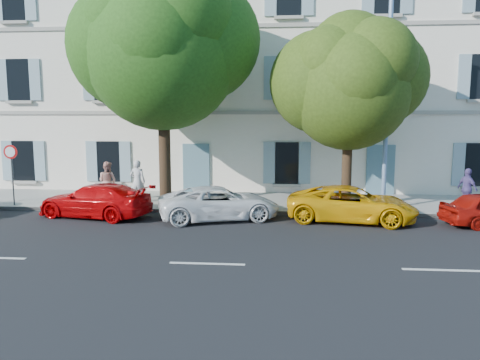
# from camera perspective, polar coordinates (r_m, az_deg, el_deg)

# --- Properties ---
(ground) EXTENTS (90.00, 90.00, 0.00)m
(ground) POSITION_cam_1_polar(r_m,az_deg,el_deg) (16.33, -1.83, -5.82)
(ground) COLOR black
(sidewalk) EXTENTS (36.00, 4.50, 0.15)m
(sidewalk) POSITION_cam_1_polar(r_m,az_deg,el_deg) (20.65, -0.38, -2.70)
(sidewalk) COLOR #A09E96
(sidewalk) RESTS_ON ground
(kerb) EXTENTS (36.00, 0.16, 0.16)m
(kerb) POSITION_cam_1_polar(r_m,az_deg,el_deg) (18.53, -1.00, -3.91)
(kerb) COLOR #9E998E
(kerb) RESTS_ON ground
(building) EXTENTS (28.00, 7.00, 12.00)m
(building) POSITION_cam_1_polar(r_m,az_deg,el_deg) (26.11, 0.81, 12.58)
(building) COLOR white
(building) RESTS_ON ground
(car_red_coupe) EXTENTS (4.74, 2.78, 1.29)m
(car_red_coupe) POSITION_cam_1_polar(r_m,az_deg,el_deg) (18.72, -17.25, -2.39)
(car_red_coupe) COLOR #C70508
(car_red_coupe) RESTS_ON ground
(car_white_coupe) EXTENTS (4.91, 3.33, 1.25)m
(car_white_coupe) POSITION_cam_1_polar(r_m,az_deg,el_deg) (17.48, -2.54, -2.82)
(car_white_coupe) COLOR white
(car_white_coupe) RESTS_ON ground
(car_yellow_supercar) EXTENTS (4.95, 2.87, 1.30)m
(car_yellow_supercar) POSITION_cam_1_polar(r_m,az_deg,el_deg) (17.64, 13.46, -2.85)
(car_yellow_supercar) COLOR #EBA609
(car_yellow_supercar) RESTS_ON ground
(tree_left) EXTENTS (6.19, 6.19, 9.60)m
(tree_left) POSITION_cam_1_polar(r_m,az_deg,el_deg) (19.68, -9.44, 14.96)
(tree_left) COLOR #3A2819
(tree_left) RESTS_ON sidewalk
(tree_right) EXTENTS (4.80, 4.80, 7.39)m
(tree_right) POSITION_cam_1_polar(r_m,az_deg,el_deg) (18.97, 13.17, 10.77)
(tree_right) COLOR #3A2819
(tree_right) RESTS_ON sidewalk
(road_sign) EXTENTS (0.58, 0.08, 2.52)m
(road_sign) POSITION_cam_1_polar(r_m,az_deg,el_deg) (21.49, -26.11, 2.00)
(road_sign) COLOR #383A3D
(road_sign) RESTS_ON sidewalk
(street_lamp) EXTENTS (0.29, 1.86, 8.74)m
(street_lamp) POSITION_cam_1_polar(r_m,az_deg,el_deg) (19.05, 17.71, 11.24)
(street_lamp) COLOR #7293BF
(street_lamp) RESTS_ON sidewalk
(pedestrian_a) EXTENTS (0.67, 0.45, 1.82)m
(pedestrian_a) POSITION_cam_1_polar(r_m,az_deg,el_deg) (20.54, -12.37, -0.15)
(pedestrian_a) COLOR silver
(pedestrian_a) RESTS_ON sidewalk
(pedestrian_b) EXTENTS (1.00, 0.88, 1.73)m
(pedestrian_b) POSITION_cam_1_polar(r_m,az_deg,el_deg) (21.13, -15.85, -0.17)
(pedestrian_b) COLOR tan
(pedestrian_b) RESTS_ON sidewalk
(pedestrian_c) EXTENTS (0.75, 1.04, 1.63)m
(pedestrian_c) POSITION_cam_1_polar(r_m,az_deg,el_deg) (20.75, 25.97, -0.96)
(pedestrian_c) COLOR #5E4F90
(pedestrian_c) RESTS_ON sidewalk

